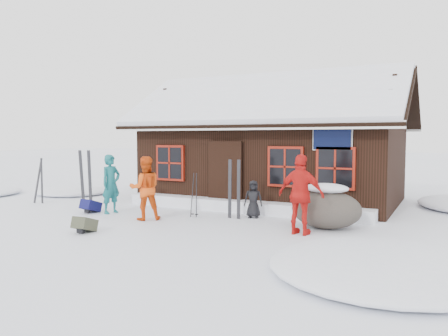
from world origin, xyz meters
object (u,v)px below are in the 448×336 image
(skier_teal, at_px, (111,184))
(ski_poles, at_px, (194,196))
(ski_pair_left, at_px, (40,181))
(backpack_olive, at_px, (85,227))
(backpack_blue, at_px, (91,208))
(skier_crouched, at_px, (253,199))
(boulder, at_px, (326,208))
(skier_orange_left, at_px, (145,188))
(skier_orange_right, at_px, (301,195))

(skier_teal, xyz_separation_m, ski_poles, (2.44, 0.56, -0.25))
(ski_pair_left, bearing_deg, backpack_olive, -16.91)
(ski_pair_left, relative_size, backpack_blue, 3.08)
(skier_crouched, bearing_deg, backpack_olive, -144.83)
(skier_teal, relative_size, ski_pair_left, 1.08)
(boulder, bearing_deg, backpack_olive, -147.82)
(skier_teal, distance_m, boulder, 6.06)
(skier_orange_left, xyz_separation_m, skier_crouched, (2.40, 1.59, -0.33))
(skier_orange_right, distance_m, ski_pair_left, 9.04)
(boulder, distance_m, ski_pair_left, 9.37)
(skier_orange_left, distance_m, skier_crouched, 2.90)
(skier_orange_left, distance_m, backpack_olive, 2.04)
(backpack_blue, xyz_separation_m, backpack_olive, (1.82, -2.04, -0.00))
(skier_teal, relative_size, skier_orange_right, 0.93)
(skier_orange_left, height_order, skier_orange_right, skier_orange_right)
(skier_crouched, relative_size, ski_pair_left, 0.65)
(skier_orange_right, xyz_separation_m, backpack_blue, (-6.25, -0.04, -0.76))
(skier_orange_right, height_order, ski_pair_left, skier_orange_right)
(skier_orange_left, xyz_separation_m, backpack_blue, (-2.08, 0.15, -0.70))
(skier_orange_right, bearing_deg, skier_orange_left, 7.35)
(skier_orange_right, relative_size, boulder, 1.09)
(boulder, height_order, ski_poles, ski_poles)
(backpack_olive, bearing_deg, boulder, 26.11)
(skier_crouched, height_order, ski_poles, ski_poles)
(ski_poles, xyz_separation_m, backpack_olive, (-1.20, -2.82, -0.45))
(skier_teal, xyz_separation_m, skier_orange_left, (1.50, -0.37, -0.00))
(ski_pair_left, xyz_separation_m, backpack_blue, (2.77, -0.55, -0.60))
(skier_orange_right, relative_size, skier_crouched, 1.77)
(skier_orange_right, bearing_deg, ski_pair_left, 1.49)
(boulder, relative_size, ski_pair_left, 1.07)
(skier_orange_right, xyz_separation_m, skier_crouched, (-1.77, 1.40, -0.39))
(skier_crouched, height_order, backpack_olive, skier_crouched)
(skier_orange_left, relative_size, backpack_blue, 3.32)
(ski_poles, relative_size, backpack_blue, 2.48)
(skier_orange_left, bearing_deg, ski_poles, -178.62)
(skier_orange_right, height_order, ski_poles, skier_orange_right)
(skier_teal, height_order, backpack_blue, skier_teal)
(ski_poles, bearing_deg, backpack_blue, -165.55)
(skier_teal, distance_m, skier_orange_right, 5.67)
(skier_orange_right, relative_size, ski_pair_left, 1.16)
(ski_pair_left, bearing_deg, ski_poles, 14.82)
(skier_orange_left, bearing_deg, ski_pair_left, -51.34)
(skier_orange_right, xyz_separation_m, backpack_olive, (-4.43, -2.08, -0.77))
(skier_orange_left, relative_size, ski_poles, 1.34)
(skier_teal, height_order, boulder, skier_teal)
(ski_poles, distance_m, backpack_olive, 3.10)
(skier_crouched, bearing_deg, backpack_blue, -179.61)
(skier_orange_right, height_order, backpack_blue, skier_orange_right)
(skier_teal, xyz_separation_m, skier_crouched, (3.90, 1.22, -0.33))
(backpack_blue, bearing_deg, skier_orange_right, 1.09)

